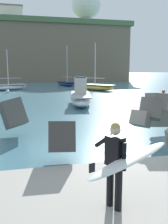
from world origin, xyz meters
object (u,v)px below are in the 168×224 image
Objects in this scene: boat_mid_centre at (66,83)px; radar_dome at (86,7)px; mooring_buoy_middle at (8,91)px; mooring_buoy_inner at (164,91)px; boat_mid_right at (5,87)px; station_building_central at (12,18)px; boat_far_left at (97,87)px; boat_near_centre at (81,96)px; surfer_with_board at (120,160)px.

boat_mid_centre is 40.94m from radar_dome.
mooring_buoy_middle is 0.04× the size of radar_dome.
boat_mid_centre reaches higher than mooring_buoy_inner.
boat_mid_right is 0.99× the size of station_building_central.
mooring_buoy_inner is 1.00× the size of mooring_buoy_middle.
radar_dome is at bearing 63.76° from mooring_buoy_middle.
boat_mid_centre reaches higher than boat_mid_right.
mooring_buoy_inner is (9.51, -17.10, -0.21)m from boat_mid_centre.
boat_far_left is (2.53, -11.07, 0.06)m from boat_mid_centre.
boat_mid_centre reaches higher than boat_near_centre.
boat_mid_centre is 16.26× the size of mooring_buoy_middle.
surfer_with_board is 31.62m from boat_far_left.
boat_far_left is at bearing 139.16° from mooring_buoy_inner.
boat_far_left is at bearing -102.61° from radar_dome.
radar_dome is at bearing -6.02° from station_building_central.
radar_dome reaches higher than mooring_buoy_middle.
boat_mid_right is 14.95× the size of mooring_buoy_inner.
mooring_buoy_inner is at bearing -93.22° from radar_dome.
station_building_central reaches higher than boat_mid_right.
station_building_central is at bearing 173.98° from radar_dome.
station_building_central reaches higher than boat_mid_centre.
station_building_central is at bearing 110.36° from mooring_buoy_inner.
surfer_with_board is at bearing -100.78° from boat_near_centre.
boat_mid_right is (-10.28, -7.72, 0.04)m from boat_mid_centre.
surfer_with_board is 0.32× the size of boat_near_centre.
mooring_buoy_middle is at bearing -83.61° from boat_mid_right.
station_building_central is (-3.46, 76.41, 16.72)m from surfer_with_board.
boat_far_left reaches higher than boat_mid_right.
radar_dome is (2.80, 49.78, 21.57)m from mooring_buoy_inner.
mooring_buoy_middle is (-19.29, 4.97, 0.00)m from mooring_buoy_inner.
boat_mid_centre is at bearing 82.60° from boat_near_centre.
surfer_with_board is 0.17× the size of radar_dome.
mooring_buoy_middle is 50.39m from station_building_central.
boat_mid_right reaches higher than mooring_buoy_inner.
boat_near_centre is 62.65m from station_building_central.
surfer_with_board reaches higher than mooring_buoy_inner.
surfer_with_board is 4.68× the size of mooring_buoy_middle.
mooring_buoy_middle is (-9.78, -12.14, -0.21)m from boat_mid_centre.
boat_mid_centre is at bearing 36.90° from boat_mid_right.
boat_far_left is 50.82m from station_building_central.
station_building_central is (-22.15, 2.33, -3.79)m from radar_dome.
boat_near_centre is 0.54× the size of radar_dome.
boat_mid_right reaches higher than boat_near_centre.
boat_far_left is 49.63m from radar_dome.
surfer_with_board is 79.10m from radar_dome.
radar_dome reaches higher than boat_far_left.
radar_dome reaches higher than surfer_with_board.
boat_mid_right is at bearing 112.37° from boat_near_centre.
boat_far_left is 0.55× the size of radar_dome.
boat_far_left is 1.01× the size of station_building_central.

